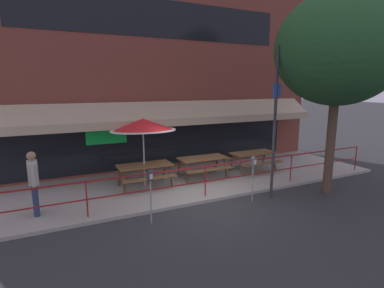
{
  "coord_description": "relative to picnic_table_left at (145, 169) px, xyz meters",
  "views": [
    {
      "loc": [
        -4.16,
        -7.42,
        3.43
      ],
      "look_at": [
        0.18,
        1.6,
        1.5
      ],
      "focal_mm": 28.0,
      "sensor_mm": 36.0,
      "label": 1
    }
  ],
  "objects": [
    {
      "name": "ground_plane",
      "position": [
        1.39,
        -2.0,
        -0.71
      ],
      "size": [
        120.0,
        120.0,
        0.0
      ],
      "primitive_type": "plane",
      "color": "#2D2D30"
    },
    {
      "name": "patio_deck",
      "position": [
        1.39,
        0.0,
        -0.66
      ],
      "size": [
        15.0,
        4.0,
        0.1
      ],
      "primitive_type": "cube",
      "color": "#9E998E",
      "rests_on": "ground"
    },
    {
      "name": "restaurant_building",
      "position": [
        1.39,
        2.23,
        3.51
      ],
      "size": [
        15.0,
        1.6,
        8.49
      ],
      "color": "brown",
      "rests_on": "ground"
    },
    {
      "name": "patio_railing",
      "position": [
        1.39,
        -1.7,
        0.09
      ],
      "size": [
        13.84,
        0.04,
        0.97
      ],
      "color": "maroon",
      "rests_on": "patio_deck"
    },
    {
      "name": "picnic_table_left",
      "position": [
        0.0,
        0.0,
        0.0
      ],
      "size": [
        1.8,
        1.42,
        0.76
      ],
      "color": "brown",
      "rests_on": "patio_deck"
    },
    {
      "name": "picnic_table_centre",
      "position": [
        2.22,
        0.07,
        0.0
      ],
      "size": [
        1.8,
        1.42,
        0.76
      ],
      "color": "brown",
      "rests_on": "patio_deck"
    },
    {
      "name": "picnic_table_right",
      "position": [
        4.43,
        -0.05,
        0.0
      ],
      "size": [
        1.8,
        1.42,
        0.76
      ],
      "color": "brown",
      "rests_on": "patio_deck"
    },
    {
      "name": "patio_umbrella_left",
      "position": [
        -0.0,
        0.06,
        1.47
      ],
      "size": [
        2.14,
        2.14,
        2.38
      ],
      "color": "#B7B2A8",
      "rests_on": "patio_deck"
    },
    {
      "name": "pedestrian_walking",
      "position": [
        -3.25,
        -0.99,
        0.35
      ],
      "size": [
        0.26,
        0.62,
        1.71
      ],
      "color": "navy",
      "rests_on": "patio_deck"
    },
    {
      "name": "parking_meter_near",
      "position": [
        -0.63,
        -2.57,
        0.44
      ],
      "size": [
        0.15,
        0.16,
        1.42
      ],
      "color": "gray",
      "rests_on": "ground"
    },
    {
      "name": "parking_meter_far",
      "position": [
        2.55,
        -2.52,
        0.44
      ],
      "size": [
        0.15,
        0.16,
        1.42
      ],
      "color": "gray",
      "rests_on": "ground"
    },
    {
      "name": "street_sign_pole",
      "position": [
        3.33,
        -2.45,
        1.65
      ],
      "size": [
        0.28,
        0.09,
        4.6
      ],
      "color": "#2D2D33",
      "rests_on": "ground"
    },
    {
      "name": "street_tree_curbside",
      "position": [
        5.38,
        -2.98,
        4.04
      ],
      "size": [
        3.98,
        3.58,
        6.81
      ],
      "color": "brown",
      "rests_on": "ground"
    }
  ]
}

